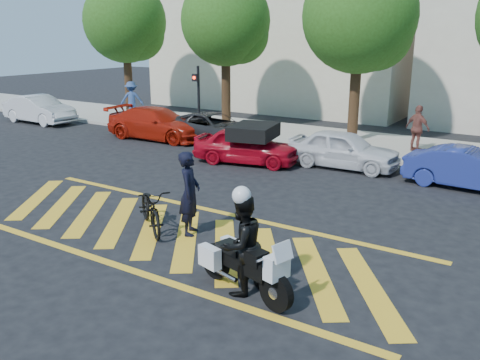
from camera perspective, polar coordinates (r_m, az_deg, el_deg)
The scene contains 20 objects.
ground at distance 12.29m, azimuth -7.88°, elevation -6.02°, with size 90.00×90.00×0.00m, color black.
sidewalk at distance 22.37m, azimuth 12.41°, elevation 4.12°, with size 60.00×5.00×0.15m, color #9E998E.
crosswalk at distance 12.31m, azimuth -8.02°, elevation -5.97°, with size 12.33×4.00×0.01m.
building_left at distance 33.39m, azimuth 5.22°, elevation 16.82°, with size 16.00×8.00×10.00m, color beige.
tree_far_left at distance 28.99m, azimuth -12.50°, elevation 16.71°, with size 4.40×4.40×7.41m.
tree_left at distance 24.87m, azimuth -1.29°, elevation 17.09°, with size 4.20×4.20×7.26m.
tree_center at distance 21.92m, azimuth 13.63°, elevation 17.05°, with size 4.60×4.60×7.56m.
signal_pole at distance 23.20m, azimuth -4.76°, elevation 9.49°, with size 0.28×0.43×3.20m.
officer_bike at distance 11.93m, azimuth -5.67°, elevation -1.51°, with size 0.73×0.48×2.01m, color black.
bicycle at distance 12.45m, azimuth -9.99°, elevation -3.12°, with size 0.73×2.09×1.10m, color black.
police_motorcycle at distance 9.37m, azimuth 0.29°, elevation -9.44°, with size 2.30×1.06×1.03m.
officer_moto at distance 9.21m, azimuth 0.17°, elevation -7.29°, with size 0.92×0.72×1.89m, color black.
red_convertible at distance 18.54m, azimuth 0.74°, elevation 3.89°, with size 1.55×3.86×1.32m, color #AD0719.
parked_far_left at distance 29.05m, azimuth -21.61°, elevation 7.39°, with size 1.52×4.37×1.44m, color #B8BAC0.
parked_left at distance 23.17m, azimuth -9.27°, elevation 6.28°, with size 1.96×4.83×1.40m, color #A21809.
parked_mid_left at distance 22.22m, azimuth -3.05°, elevation 5.88°, with size 2.11×4.58×1.27m, color black.
parked_mid_right at distance 18.27m, azimuth 11.53°, elevation 3.41°, with size 1.58×3.93×1.34m, color silver.
parked_right at distance 17.00m, azimuth 24.29°, elevation 1.16°, with size 1.31×3.77×1.24m, color navy.
pedestrian_left at distance 28.87m, azimuth -12.06°, elevation 8.88°, with size 1.23×0.71×1.91m, color #2F4983.
pedestrian_right at distance 20.93m, azimuth 19.31°, elevation 5.49°, with size 1.05×0.44×1.80m, color brown.
Camera 1 is at (7.48, -8.58, 4.62)m, focal length 38.00 mm.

